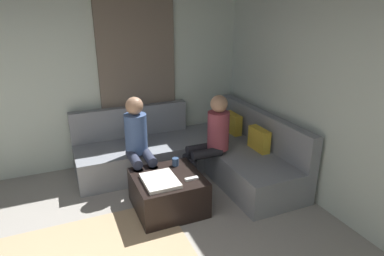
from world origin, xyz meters
TOP-DOWN VIEW (x-y plane):
  - wall_left at (-2.94, 0.00)m, footprint 0.12×6.00m
  - curtain_panel at (-2.84, 1.30)m, footprint 0.06×1.10m
  - sectional_couch at (-2.08, 1.88)m, footprint 2.10×2.55m
  - ottoman at (-1.36, 1.21)m, footprint 0.76×0.76m
  - folded_blanket at (-1.26, 1.09)m, footprint 0.44×0.36m
  - coffee_mug at (-1.58, 1.39)m, footprint 0.08×0.08m
  - game_remote at (-1.18, 1.43)m, footprint 0.05×0.15m
  - person_on_couch_back at (-1.71, 1.93)m, footprint 0.30×0.60m
  - person_on_couch_side at (-1.93, 1.03)m, footprint 0.60×0.30m

SIDE VIEW (x-z plane):
  - ottoman at x=-1.36m, z-range 0.00..0.42m
  - sectional_couch at x=-2.08m, z-range -0.15..0.72m
  - game_remote at x=-1.18m, z-range 0.42..0.44m
  - folded_blanket at x=-1.26m, z-range 0.42..0.46m
  - coffee_mug at x=-1.58m, z-range 0.42..0.52m
  - person_on_couch_back at x=-1.71m, z-range 0.06..1.26m
  - person_on_couch_side at x=-1.93m, z-range 0.06..1.26m
  - curtain_panel at x=-2.84m, z-range 0.00..2.50m
  - wall_left at x=-2.94m, z-range 0.00..2.70m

